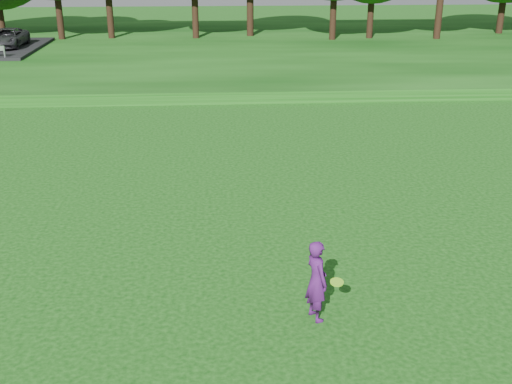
{
  "coord_description": "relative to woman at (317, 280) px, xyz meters",
  "views": [
    {
      "loc": [
        -0.1,
        -11.49,
        7.38
      ],
      "look_at": [
        0.85,
        4.0,
        1.3
      ],
      "focal_mm": 45.0,
      "sensor_mm": 36.0,
      "label": 1
    }
  ],
  "objects": [
    {
      "name": "ground",
      "position": [
        -1.85,
        -0.0,
        -0.89
      ],
      "size": [
        140.0,
        140.0,
        0.0
      ],
      "primitive_type": "plane",
      "color": "#0D3D0B",
      "rests_on": "ground"
    },
    {
      "name": "woman",
      "position": [
        0.0,
        0.0,
        0.0
      ],
      "size": [
        0.78,
        1.01,
        1.77
      ],
      "color": "#511665",
      "rests_on": "ground"
    },
    {
      "name": "berm",
      "position": [
        -1.85,
        34.0,
        -0.59
      ],
      "size": [
        130.0,
        30.0,
        0.6
      ],
      "primitive_type": "cube",
      "color": "#0D3D0B",
      "rests_on": "ground"
    },
    {
      "name": "walking_path",
      "position": [
        -1.85,
        20.0,
        -0.87
      ],
      "size": [
        130.0,
        1.6,
        0.04
      ],
      "primitive_type": "cube",
      "color": "gray",
      "rests_on": "ground"
    }
  ]
}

